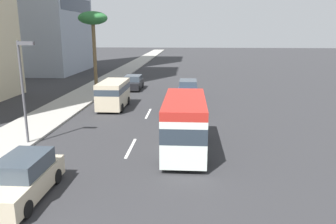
{
  "coord_description": "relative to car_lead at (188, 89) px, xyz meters",
  "views": [
    {
      "loc": [
        -5.18,
        -3.26,
        6.43
      ],
      "look_at": [
        16.77,
        -1.82,
        1.03
      ],
      "focal_mm": 35.24,
      "sensor_mm": 36.0,
      "label": 1
    }
  ],
  "objects": [
    {
      "name": "ground_plane",
      "position": [
        3.92,
        3.13,
        -0.81
      ],
      "size": [
        198.0,
        198.0,
        0.0
      ],
      "primitive_type": "plane",
      "color": "#2D2D30"
    },
    {
      "name": "sidewalk_right",
      "position": [
        3.92,
        10.65,
        -0.73
      ],
      "size": [
        162.0,
        3.71,
        0.15
      ],
      "primitive_type": "cube",
      "color": "#9E9B93",
      "rests_on": "ground_plane"
    },
    {
      "name": "lane_stripe_mid",
      "position": [
        -15.31,
        3.13,
        -0.8
      ],
      "size": [
        3.2,
        0.16,
        0.01
      ],
      "primitive_type": "cube",
      "color": "silver",
      "rests_on": "ground_plane"
    },
    {
      "name": "lane_stripe_far",
      "position": [
        -7.24,
        3.13,
        -0.8
      ],
      "size": [
        3.2,
        0.16,
        0.01
      ],
      "primitive_type": "cube",
      "color": "silver",
      "rests_on": "ground_plane"
    },
    {
      "name": "car_lead",
      "position": [
        0.0,
        0.0,
        0.0
      ],
      "size": [
        4.75,
        1.91,
        1.71
      ],
      "color": "#1E478C",
      "rests_on": "ground_plane"
    },
    {
      "name": "car_second",
      "position": [
        -21.22,
        6.33,
        -0.02
      ],
      "size": [
        4.38,
        1.79,
        1.68
      ],
      "rotation": [
        0.0,
        0.0,
        3.14
      ],
      "color": "beige",
      "rests_on": "ground_plane"
    },
    {
      "name": "minibus_third",
      "position": [
        -15.58,
        0.1,
        0.82
      ],
      "size": [
        6.35,
        2.32,
        2.96
      ],
      "color": "silver",
      "rests_on": "ground_plane"
    },
    {
      "name": "van_fourth",
      "position": [
        -5.5,
        6.32,
        0.52
      ],
      "size": [
        4.77,
        2.15,
        2.32
      ],
      "rotation": [
        0.0,
        0.0,
        3.14
      ],
      "color": "beige",
      "rests_on": "ground_plane"
    },
    {
      "name": "car_fifth",
      "position": [
        4.03,
        6.25,
        -0.06
      ],
      "size": [
        4.28,
        1.96,
        1.56
      ],
      "rotation": [
        0.0,
        0.0,
        3.14
      ],
      "color": "black",
      "rests_on": "ground_plane"
    },
    {
      "name": "car_sixth",
      "position": [
        -6.13,
        0.17,
        -0.02
      ],
      "size": [
        4.29,
        1.79,
        1.68
      ],
      "color": "black",
      "rests_on": "ground_plane"
    },
    {
      "name": "palm_tree",
      "position": [
        3.83,
        10.47,
        6.73
      ],
      "size": [
        3.18,
        3.18,
        8.4
      ],
      "color": "brown",
      "rests_on": "sidewalk_right"
    },
    {
      "name": "street_lamp",
      "position": [
        -15.11,
        9.07,
        3.0
      ],
      "size": [
        0.24,
        0.97,
        5.79
      ],
      "color": "#4C4C51",
      "rests_on": "sidewalk_right"
    }
  ]
}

